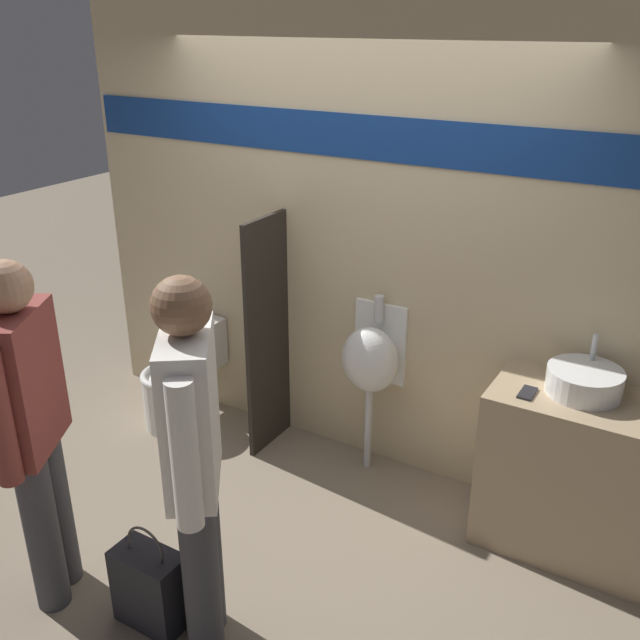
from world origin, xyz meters
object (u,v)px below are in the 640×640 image
(sink_basin, at_px, (584,381))
(cell_phone, at_px, (527,393))
(shopping_bag, at_px, (150,587))
(person_with_lanyard, at_px, (194,459))
(person_in_vest, at_px, (31,425))
(urinal_near_counter, at_px, (371,359))
(toilet, at_px, (179,383))

(sink_basin, distance_m, cell_phone, 0.28)
(shopping_bag, bearing_deg, person_with_lanyard, 11.13)
(sink_basin, xyz_separation_m, person_in_vest, (-2.02, -1.65, -0.02))
(urinal_near_counter, distance_m, shopping_bag, 1.74)
(person_in_vest, height_order, person_with_lanyard, person_with_lanyard)
(cell_phone, height_order, toilet, cell_phone)
(person_with_lanyard, bearing_deg, person_in_vest, 64.17)
(cell_phone, xyz_separation_m, toilet, (-2.34, 0.04, -0.61))
(urinal_near_counter, xyz_separation_m, shopping_bag, (-0.28, -1.63, -0.54))
(toilet, bearing_deg, person_with_lanyard, -45.52)
(urinal_near_counter, xyz_separation_m, person_with_lanyard, (0.00, -1.58, 0.22))
(cell_phone, relative_size, person_in_vest, 0.08)
(toilet, bearing_deg, urinal_near_counter, 7.54)
(toilet, bearing_deg, person_in_vest, -70.15)
(sink_basin, relative_size, toilet, 0.43)
(urinal_near_counter, height_order, person_with_lanyard, person_with_lanyard)
(sink_basin, bearing_deg, person_with_lanyard, -128.58)
(person_with_lanyard, height_order, shopping_bag, person_with_lanyard)
(shopping_bag, bearing_deg, toilet, 126.89)
(person_with_lanyard, bearing_deg, sink_basin, -74.38)
(cell_phone, distance_m, person_with_lanyard, 1.67)
(urinal_near_counter, height_order, person_in_vest, person_in_vest)
(toilet, xyz_separation_m, shopping_bag, (1.09, -1.45, -0.09))
(cell_phone, bearing_deg, person_with_lanyard, -125.61)
(sink_basin, height_order, toilet, sink_basin)
(person_in_vest, bearing_deg, shopping_bag, -110.25)
(toilet, height_order, shopping_bag, toilet)
(shopping_bag, bearing_deg, urinal_near_counter, 80.23)
(cell_phone, bearing_deg, urinal_near_counter, 167.30)
(cell_phone, height_order, urinal_near_counter, urinal_near_counter)
(person_in_vest, height_order, shopping_bag, person_in_vest)
(toilet, distance_m, person_in_vest, 1.76)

